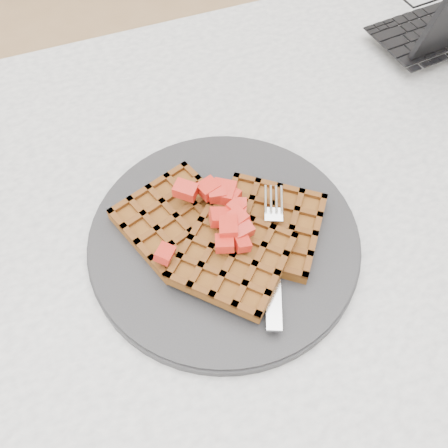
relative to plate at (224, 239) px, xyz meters
The scene contains 6 objects.
ground 0.76m from the plate, 18.87° to the left, with size 4.00×4.00×0.00m, color tan.
table 0.15m from the plate, 18.87° to the left, with size 1.20×0.80×0.75m.
plate is the anchor object (origin of this frame).
waffles 0.02m from the plate, 87.49° to the right, with size 0.25×0.22×0.03m.
strawberry_pile 0.05m from the plate, 90.00° to the right, with size 0.15×0.15×0.02m, color #A20801, non-canonical shape.
fork 0.06m from the plate, 43.35° to the right, with size 0.02×0.18×0.02m, color silver, non-canonical shape.
Camera 1 is at (-0.19, -0.31, 1.25)m, focal length 40.00 mm.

